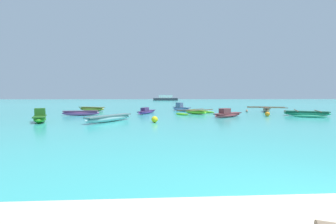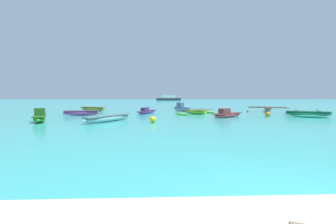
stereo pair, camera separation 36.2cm
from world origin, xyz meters
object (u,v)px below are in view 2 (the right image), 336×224
(moored_boat_3, at_px, (40,117))
(moored_boat_9, at_px, (227,114))
(mooring_buoy_0, at_px, (153,119))
(moored_boat_2, at_px, (147,111))
(moored_boat_7, at_px, (308,114))
(moored_boat_5, at_px, (81,113))
(moored_boat_8, at_px, (108,118))
(moored_boat_0, at_px, (182,108))
(moored_boat_4, at_px, (196,112))
(moored_boat_6, at_px, (267,110))
(moored_boat_1, at_px, (93,109))
(mooring_buoy_1, at_px, (268,114))
(distant_ferry, at_px, (168,98))

(moored_boat_3, distance_m, moored_boat_9, 13.58)
(moored_boat_3, relative_size, mooring_buoy_0, 5.66)
(moored_boat_2, bearing_deg, moored_boat_7, -82.96)
(moored_boat_5, xyz_separation_m, moored_boat_9, (12.29, -2.15, 0.01))
(moored_boat_3, height_order, moored_boat_8, moored_boat_3)
(moored_boat_3, distance_m, moored_boat_8, 4.45)
(moored_boat_0, relative_size, moored_boat_9, 0.88)
(moored_boat_3, distance_m, moored_boat_5, 5.02)
(moored_boat_4, height_order, mooring_buoy_0, moored_boat_4)
(moored_boat_5, bearing_deg, moored_boat_7, -8.00)
(moored_boat_3, relative_size, moored_boat_5, 0.74)
(moored_boat_2, xyz_separation_m, moored_boat_3, (-6.64, -6.86, 0.10))
(moored_boat_2, relative_size, moored_boat_4, 0.89)
(moored_boat_0, xyz_separation_m, moored_boat_5, (-9.40, -5.34, -0.10))
(moored_boat_5, bearing_deg, mooring_buoy_0, -44.32)
(moored_boat_5, height_order, moored_boat_6, moored_boat_6)
(moored_boat_4, bearing_deg, moored_boat_0, 152.51)
(moored_boat_0, height_order, moored_boat_9, moored_boat_0)
(moored_boat_1, bearing_deg, mooring_buoy_1, 0.30)
(moored_boat_2, relative_size, moored_boat_3, 1.55)
(moored_boat_4, relative_size, distant_ferry, 0.44)
(mooring_buoy_0, bearing_deg, moored_boat_2, 96.18)
(moored_boat_5, distance_m, mooring_buoy_1, 15.97)
(moored_boat_0, relative_size, moored_boat_3, 1.12)
(moored_boat_0, xyz_separation_m, moored_boat_6, (9.00, -1.77, -0.09))
(moored_boat_0, xyz_separation_m, moored_boat_8, (-5.96, -10.15, -0.10))
(moored_boat_4, distance_m, moored_boat_8, 9.11)
(moored_boat_5, bearing_deg, distant_ferry, 77.39)
(moored_boat_2, xyz_separation_m, moored_boat_4, (4.69, -0.77, -0.01))
(moored_boat_8, bearing_deg, moored_boat_6, -28.68)
(moored_boat_8, relative_size, moored_boat_9, 1.27)
(moored_boat_7, bearing_deg, moored_boat_6, 128.37)
(moored_boat_4, xyz_separation_m, mooring_buoy_1, (5.57, -2.80, -0.00))
(mooring_buoy_1, bearing_deg, moored_boat_4, 153.31)
(moored_boat_3, height_order, mooring_buoy_0, moored_boat_3)
(moored_boat_1, relative_size, distant_ferry, 0.36)
(moored_boat_9, bearing_deg, mooring_buoy_1, -28.28)
(moored_boat_5, distance_m, moored_boat_9, 12.48)
(moored_boat_2, relative_size, distant_ferry, 0.39)
(moored_boat_8, bearing_deg, moored_boat_4, -16.96)
(mooring_buoy_1, bearing_deg, moored_boat_1, 155.20)
(moored_boat_9, height_order, mooring_buoy_0, moored_boat_9)
(moored_boat_0, bearing_deg, mooring_buoy_1, 9.01)
(moored_boat_2, relative_size, moored_boat_8, 0.95)
(moored_boat_6, distance_m, mooring_buoy_0, 15.04)
(moored_boat_8, height_order, mooring_buoy_0, moored_boat_8)
(moored_boat_8, bearing_deg, moored_boat_2, 14.08)
(moored_boat_4, xyz_separation_m, moored_boat_8, (-6.88, -5.97, 0.04))
(moored_boat_2, bearing_deg, mooring_buoy_1, -88.15)
(moored_boat_0, relative_size, moored_boat_7, 0.67)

